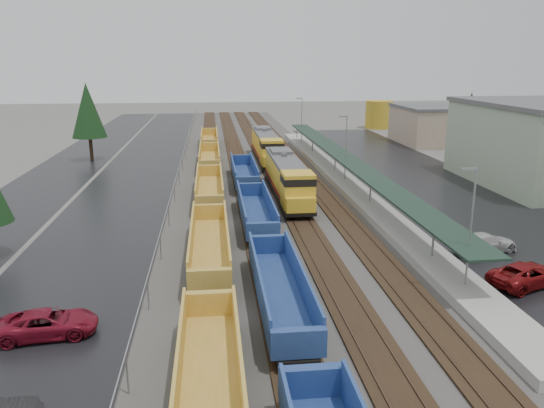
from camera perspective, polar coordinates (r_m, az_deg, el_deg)
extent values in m
cube|color=#302D2B|center=(70.03, -1.78, 3.71)|extent=(20.00, 160.00, 0.08)
cube|color=black|center=(69.78, -6.71, 3.67)|extent=(2.60, 160.00, 0.15)
cube|color=#473326|center=(69.77, -7.31, 3.74)|extent=(0.08, 160.00, 0.07)
cube|color=#473326|center=(69.76, -6.12, 3.78)|extent=(0.08, 160.00, 0.07)
cube|color=black|center=(69.87, -3.42, 3.76)|extent=(2.60, 160.00, 0.15)
cube|color=#473326|center=(69.82, -4.02, 3.84)|extent=(0.08, 160.00, 0.07)
cube|color=#473326|center=(69.89, -2.83, 3.87)|extent=(0.08, 160.00, 0.07)
cube|color=black|center=(70.20, -0.15, 3.84)|extent=(2.60, 160.00, 0.15)
cube|color=#473326|center=(70.10, -0.74, 3.92)|extent=(0.08, 160.00, 0.07)
cube|color=#473326|center=(70.26, 0.43, 3.94)|extent=(0.08, 160.00, 0.07)
cube|color=black|center=(70.74, 3.07, 3.91)|extent=(2.60, 160.00, 0.15)
cube|color=#473326|center=(70.61, 2.50, 3.99)|extent=(0.08, 160.00, 0.07)
cube|color=#473326|center=(70.84, 3.65, 4.01)|extent=(0.08, 160.00, 0.07)
cube|color=black|center=(70.43, -14.06, 3.30)|extent=(10.00, 160.00, 0.02)
cube|color=black|center=(72.44, -21.93, 2.98)|extent=(9.00, 160.00, 0.02)
cube|color=black|center=(64.90, 15.96, 2.19)|extent=(16.00, 100.00, 0.02)
cube|color=#9E9B93|center=(61.84, 7.81, 2.34)|extent=(3.00, 80.00, 0.70)
cylinder|color=gray|center=(38.59, 16.97, -3.66)|extent=(0.16, 0.16, 2.40)
cylinder|color=gray|center=(52.12, 10.54, 1.57)|extent=(0.16, 0.16, 2.40)
cylinder|color=gray|center=(66.29, 6.81, 4.60)|extent=(0.16, 0.16, 2.40)
cylinder|color=gray|center=(80.76, 4.38, 6.55)|extent=(0.16, 0.16, 2.40)
cylinder|color=gray|center=(95.39, 2.68, 7.89)|extent=(0.16, 0.16, 2.40)
cube|color=#192D22|center=(61.28, 7.91, 4.94)|extent=(2.60, 65.00, 0.15)
cylinder|color=gray|center=(33.68, 20.55, -2.95)|extent=(0.12, 0.12, 8.00)
cube|color=gray|center=(32.52, 20.40, 3.55)|extent=(1.00, 0.15, 0.12)
cylinder|color=gray|center=(61.15, 7.93, 5.67)|extent=(0.12, 0.12, 8.00)
cube|color=gray|center=(60.52, 7.60, 9.31)|extent=(1.00, 0.15, 0.12)
cylinder|color=gray|center=(90.24, 3.21, 8.81)|extent=(0.12, 0.12, 8.00)
cube|color=gray|center=(89.82, 2.92, 11.28)|extent=(1.00, 0.15, 0.12)
cylinder|color=gray|center=(24.45, -15.30, -17.30)|extent=(0.08, 0.08, 2.00)
cylinder|color=gray|center=(31.44, -13.18, -9.51)|extent=(0.08, 0.08, 2.00)
cylinder|color=gray|center=(38.82, -11.90, -4.61)|extent=(0.08, 0.08, 2.00)
cylinder|color=gray|center=(46.41, -11.04, -1.29)|extent=(0.08, 0.08, 2.00)
cylinder|color=gray|center=(54.11, -10.43, 1.09)|extent=(0.08, 0.08, 2.00)
cylinder|color=gray|center=(61.90, -9.97, 2.87)|extent=(0.08, 0.08, 2.00)
cylinder|color=gray|center=(69.73, -9.62, 4.26)|extent=(0.08, 0.08, 2.00)
cylinder|color=gray|center=(77.59, -9.33, 5.36)|extent=(0.08, 0.08, 2.00)
cylinder|color=gray|center=(85.48, -9.10, 6.27)|extent=(0.08, 0.08, 2.00)
cylinder|color=gray|center=(93.39, -8.90, 7.01)|extent=(0.08, 0.08, 2.00)
cylinder|color=gray|center=(101.31, -8.74, 7.65)|extent=(0.08, 0.08, 2.00)
cylinder|color=gray|center=(109.25, -8.59, 8.18)|extent=(0.08, 0.08, 2.00)
cylinder|color=gray|center=(117.19, -8.47, 8.65)|extent=(0.08, 0.08, 2.00)
cylinder|color=gray|center=(125.14, -8.36, 9.06)|extent=(0.08, 0.08, 2.00)
cylinder|color=gray|center=(133.10, -8.27, 9.42)|extent=(0.08, 0.08, 2.00)
cylinder|color=gray|center=(141.06, -8.19, 9.74)|extent=(0.08, 0.08, 2.00)
cube|color=gray|center=(69.55, -9.65, 5.07)|extent=(0.05, 160.00, 0.05)
cube|color=gray|center=(98.33, 18.76, 7.98)|extent=(18.00, 14.00, 6.00)
cube|color=#59595B|center=(98.02, 18.92, 9.86)|extent=(18.36, 14.28, 0.50)
ellipsoid|color=#465340|center=(210.29, -13.41, 10.94)|extent=(154.00, 110.00, 19.80)
ellipsoid|color=#465340|center=(223.56, 5.37, 11.50)|extent=(196.00, 140.00, 25.20)
ellipsoid|color=#465340|center=(256.39, 20.70, 11.08)|extent=(168.00, 120.00, 21.60)
cylinder|color=#332316|center=(81.24, -18.88, 5.65)|extent=(0.50, 0.50, 3.30)
cone|color=black|center=(80.60, -19.22, 9.50)|extent=(4.84, 4.84, 7.70)
cylinder|color=#332316|center=(75.47, 20.12, 4.75)|extent=(0.50, 0.50, 3.00)
cone|color=black|center=(74.81, 20.47, 8.52)|extent=(4.40, 4.40, 7.00)
cube|color=black|center=(55.57, 1.56, 1.51)|extent=(2.81, 18.75, 0.37)
cube|color=orange|center=(56.12, 1.43, 3.32)|extent=(2.62, 15.00, 2.81)
cube|color=orange|center=(48.13, 2.79, 1.53)|extent=(2.81, 3.00, 3.19)
cube|color=black|center=(47.92, 2.80, 2.62)|extent=(2.86, 3.05, 0.66)
cube|color=orange|center=(46.75, 3.10, -0.07)|extent=(2.62, 0.94, 1.31)
cube|color=#59595B|center=(55.84, 1.44, 4.82)|extent=(2.67, 15.00, 0.33)
cube|color=maroon|center=(56.20, 0.08, 2.16)|extent=(0.04, 15.00, 0.33)
cube|color=maroon|center=(56.56, 2.76, 2.23)|extent=(0.04, 15.00, 0.33)
cube|color=black|center=(55.66, 1.55, 1.14)|extent=(2.06, 5.62, 0.56)
cube|color=black|center=(49.36, 2.62, -0.59)|extent=(2.25, 3.75, 0.47)
cube|color=black|center=(61.97, 0.71, 2.68)|extent=(2.25, 3.75, 0.47)
cylinder|color=#59595B|center=(56.70, 1.32, 5.27)|extent=(0.66, 0.66, 0.47)
cube|color=#59595B|center=(59.46, 0.95, 5.69)|extent=(2.25, 3.75, 0.47)
cube|color=black|center=(75.99, -0.66, 5.22)|extent=(2.81, 18.75, 0.37)
cube|color=orange|center=(76.65, -0.74, 6.51)|extent=(2.62, 15.00, 2.81)
cube|color=orange|center=(68.53, -0.04, 5.64)|extent=(2.81, 3.00, 3.19)
cube|color=black|center=(68.38, -0.04, 6.42)|extent=(2.86, 3.05, 0.66)
cube|color=orange|center=(67.04, 0.12, 4.61)|extent=(2.62, 0.94, 1.31)
cube|color=#59595B|center=(76.44, -0.74, 7.62)|extent=(2.67, 15.00, 0.33)
cube|color=maroon|center=(76.71, -1.73, 5.66)|extent=(0.04, 15.00, 0.33)
cube|color=maroon|center=(76.97, 0.25, 5.70)|extent=(0.04, 15.00, 0.33)
cube|color=black|center=(76.06, -0.66, 4.94)|extent=(2.06, 5.62, 0.56)
cube|color=black|center=(69.63, -0.11, 4.07)|extent=(2.25, 3.75, 0.47)
cube|color=black|center=(82.48, -1.13, 5.81)|extent=(2.25, 3.75, 0.47)
cylinder|color=#59595B|center=(77.33, -0.82, 7.92)|extent=(0.66, 0.66, 0.47)
cube|color=#59595B|center=(80.12, -1.02, 8.14)|extent=(2.25, 3.75, 0.47)
cube|color=#AE9930|center=(22.59, -6.66, -20.25)|extent=(2.62, 14.04, 0.25)
cube|color=#AE9930|center=(22.14, -10.17, -18.38)|extent=(0.15, 14.04, 1.81)
cube|color=#AE9930|center=(22.10, -3.30, -18.21)|extent=(0.15, 14.04, 1.81)
cube|color=#AE9930|center=(28.48, -6.73, -10.65)|extent=(2.62, 0.50, 1.41)
cube|color=black|center=(28.31, -6.67, -13.11)|extent=(2.01, 2.22, 0.50)
cube|color=#AE9930|center=(38.30, -6.70, -4.89)|extent=(2.62, 14.04, 0.25)
cube|color=#AE9930|center=(38.04, -8.65, -3.65)|extent=(0.15, 14.04, 1.81)
cube|color=#AE9930|center=(38.01, -4.85, -3.54)|extent=(0.15, 14.04, 1.81)
cube|color=#AE9930|center=(31.32, -6.73, -8.18)|extent=(2.62, 0.50, 1.41)
cube|color=#AE9930|center=(44.96, -6.74, -0.90)|extent=(2.62, 0.50, 1.41)
cube|color=black|center=(32.37, -6.68, -9.32)|extent=(2.01, 2.22, 0.50)
cube|color=black|center=(44.58, -6.70, -2.40)|extent=(2.01, 2.22, 0.50)
cube|color=#AE9930|center=(55.14, -6.72, 1.35)|extent=(2.62, 14.04, 0.25)
cube|color=#AE9930|center=(54.96, -8.06, 2.22)|extent=(0.15, 14.04, 1.81)
cube|color=#AE9930|center=(54.94, -5.44, 2.30)|extent=(0.15, 14.04, 1.81)
cube|color=#AE9930|center=(47.97, -6.74, 0.12)|extent=(2.62, 0.50, 1.41)
cube|color=#AE9930|center=(62.04, -6.74, 3.56)|extent=(2.62, 0.50, 1.41)
cube|color=black|center=(48.92, -6.71, -0.81)|extent=(2.01, 2.22, 0.50)
cube|color=black|center=(61.56, -6.72, 2.51)|extent=(2.01, 2.22, 0.50)
cube|color=#AE9930|center=(72.33, -6.73, 4.64)|extent=(2.62, 14.04, 0.25)
cube|color=#AE9930|center=(72.19, -7.75, 5.32)|extent=(0.15, 14.04, 1.81)
cube|color=#AE9930|center=(72.18, -5.75, 5.38)|extent=(0.15, 14.04, 1.81)
cube|color=#AE9930|center=(65.10, -6.75, 4.10)|extent=(2.62, 0.50, 1.41)
cube|color=#AE9930|center=(79.34, -6.75, 6.08)|extent=(2.62, 0.50, 1.41)
cube|color=black|center=(65.99, -6.72, 3.36)|extent=(2.01, 2.22, 0.50)
cube|color=black|center=(78.80, -6.72, 5.28)|extent=(2.01, 2.22, 0.50)
cube|color=#AE9930|center=(89.67, -6.73, 6.66)|extent=(2.62, 14.04, 0.25)
cube|color=#AE9930|center=(89.56, -7.56, 7.21)|extent=(0.15, 14.04, 1.81)
cube|color=#AE9930|center=(89.54, -5.94, 7.26)|extent=(0.15, 14.04, 1.81)
cube|color=#AE9930|center=(82.42, -6.75, 6.42)|extent=(2.62, 0.50, 1.41)
cube|color=#AE9930|center=(96.73, -6.75, 7.70)|extent=(2.62, 0.50, 1.41)
cube|color=black|center=(83.27, -6.73, 5.81)|extent=(2.01, 2.22, 0.50)
cube|color=black|center=(96.16, -6.73, 7.05)|extent=(2.01, 2.22, 0.50)
cube|color=navy|center=(22.29, 4.19, -18.60)|extent=(2.57, 0.49, 1.38)
cube|color=navy|center=(31.04, 0.82, -9.74)|extent=(2.57, 12.95, 0.25)
cube|color=navy|center=(30.55, -1.50, -8.33)|extent=(0.15, 12.95, 1.78)
cube|color=navy|center=(30.85, 3.13, -8.11)|extent=(0.15, 12.95, 1.78)
cube|color=navy|center=(24.85, 2.85, -14.71)|extent=(2.57, 0.49, 1.38)
cube|color=navy|center=(36.92, -0.50, -4.43)|extent=(2.57, 0.49, 1.38)
cube|color=black|center=(25.94, 2.57, -15.85)|extent=(1.98, 2.18, 0.49)
cube|color=black|center=(36.62, -0.38, -6.25)|extent=(1.98, 2.18, 0.49)
cube|color=navy|center=(46.36, -1.76, -1.23)|extent=(2.57, 12.95, 0.25)
cube|color=navy|center=(46.04, -3.31, -0.21)|extent=(0.15, 12.95, 1.78)
cube|color=navy|center=(46.23, -0.25, -0.12)|extent=(0.15, 12.95, 1.78)
cube|color=navy|center=(39.81, -0.96, -2.96)|extent=(2.57, 0.49, 1.38)
cube|color=navy|center=(52.61, -2.38, 1.53)|extent=(2.57, 0.49, 1.38)
cube|color=black|center=(40.78, -1.05, -3.98)|extent=(1.98, 2.18, 0.49)
cube|color=black|center=(52.19, -2.31, 0.30)|extent=(1.98, 2.18, 0.49)
cube|color=navy|center=(62.24, -3.04, 3.01)|extent=(2.57, 12.95, 0.25)
cube|color=navy|center=(62.00, -4.19, 3.78)|extent=(0.15, 12.95, 1.78)
cube|color=navy|center=(62.15, -1.91, 3.84)|extent=(0.15, 12.95, 1.78)
cube|color=navy|center=(55.59, -2.61, 2.27)|extent=(2.57, 0.49, 1.38)
cube|color=navy|center=(68.64, -3.39, 4.73)|extent=(2.57, 0.49, 1.38)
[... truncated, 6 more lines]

